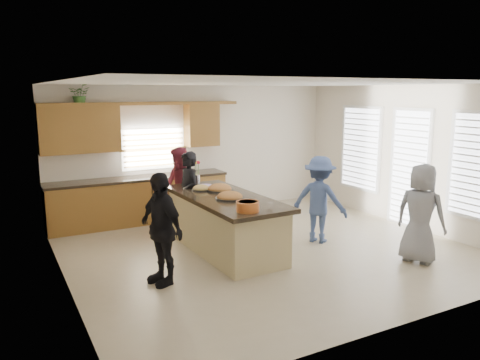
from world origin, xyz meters
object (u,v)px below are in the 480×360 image
salad_bowl (248,206)px  woman_left_front (161,229)px  island (225,225)px  woman_right_front (421,213)px  woman_left_mid (180,189)px  woman_left_back (188,195)px  woman_right_back (319,200)px

salad_bowl → woman_left_front: 1.28m
salad_bowl → woman_left_front: woman_left_front is taller
island → woman_right_front: 3.16m
salad_bowl → woman_right_front: (2.63, -0.86, -0.24)m
salad_bowl → woman_left_mid: (-0.05, 2.59, -0.22)m
woman_right_front → woman_left_mid: bearing=17.2°
woman_left_back → woman_right_front: woman_left_back is taller
woman_right_back → woman_left_back: bearing=20.8°
island → woman_right_back: woman_right_back is taller
woman_left_back → woman_right_front: 4.01m
salad_bowl → woman_left_back: (-0.08, 2.10, -0.23)m
island → woman_left_front: woman_left_front is taller
salad_bowl → woman_right_back: woman_right_back is taller
salad_bowl → woman_left_front: size_ratio=0.21×
woman_left_back → woman_right_front: size_ratio=1.01×
woman_left_mid → woman_left_front: bearing=-35.6°
woman_left_front → woman_right_front: woman_left_front is taller
woman_left_back → woman_left_mid: woman_left_mid is taller
island → salad_bowl: size_ratio=8.02×
island → salad_bowl: bearing=-99.7°
woman_left_back → woman_right_front: bearing=39.3°
salad_bowl → woman_left_front: (-1.23, 0.26, -0.24)m
woman_right_back → island: bearing=44.2°
salad_bowl → island: bearing=81.7°
woman_left_back → woman_right_front: (2.71, -2.96, -0.01)m
woman_left_back → woman_left_front: 2.17m
island → woman_left_back: (-0.24, 1.02, 0.35)m
island → salad_bowl: salad_bowl is taller
salad_bowl → woman_left_front: bearing=168.0°
island → woman_right_back: size_ratio=1.76×
woman_left_mid → woman_right_front: woman_left_mid is taller
woman_right_back → woman_right_front: 1.74m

